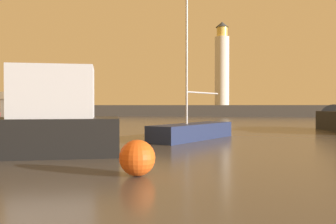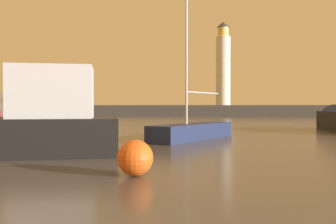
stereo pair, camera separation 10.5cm
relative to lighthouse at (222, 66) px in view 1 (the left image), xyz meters
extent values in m
plane|color=#4C4742|center=(-3.65, -33.35, -9.25)|extent=(220.00, 220.00, 0.00)
cube|color=#423F3D|center=(-3.65, 0.00, -8.25)|extent=(69.84, 5.55, 2.02)
cylinder|color=silver|center=(0.00, 0.00, -0.97)|extent=(2.60, 2.60, 12.52)
cylinder|color=#F2CC59|center=(0.00, 0.00, 6.16)|extent=(1.95, 1.95, 1.75)
cone|color=#33383D|center=(0.00, 0.00, 7.54)|extent=(2.34, 2.34, 1.00)
cone|color=black|center=(8.68, -36.40, -8.45)|extent=(2.63, 2.50, 2.41)
cube|color=black|center=(-12.54, -46.90, -8.74)|extent=(5.25, 2.33, 1.03)
cone|color=black|center=(-9.64, -47.34, -8.69)|extent=(1.63, 1.71, 1.52)
cube|color=silver|center=(-13.20, -46.80, -7.58)|extent=(1.76, 1.35, 1.30)
cube|color=silver|center=(-13.20, -46.80, -6.70)|extent=(1.94, 1.49, 0.46)
cube|color=black|center=(-7.82, -55.84, -8.54)|extent=(7.95, 5.07, 1.42)
cube|color=silver|center=(-6.64, -55.45, -6.84)|extent=(3.59, 3.08, 1.99)
cube|color=#B21E1E|center=(-15.57, -40.88, -8.69)|extent=(5.32, 1.91, 1.14)
cube|color=#595960|center=(-14.74, -40.85, -7.55)|extent=(1.98, 1.46, 1.13)
cube|color=#1E284C|center=(-1.78, -48.16, -8.81)|extent=(4.41, 6.91, 0.89)
cylinder|color=#B7B7BC|center=(-2.08, -48.78, -3.44)|extent=(0.12, 0.12, 9.84)
cylinder|color=#B7B7BC|center=(-1.26, -47.07, -6.59)|extent=(1.72, 3.46, 0.09)
sphere|color=#EA5919|center=(-2.46, -59.28, -8.76)|extent=(0.98, 0.98, 0.98)
camera|label=1|loc=(-0.24, -69.03, -7.36)|focal=39.74mm
camera|label=2|loc=(-0.14, -69.02, -7.36)|focal=39.74mm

